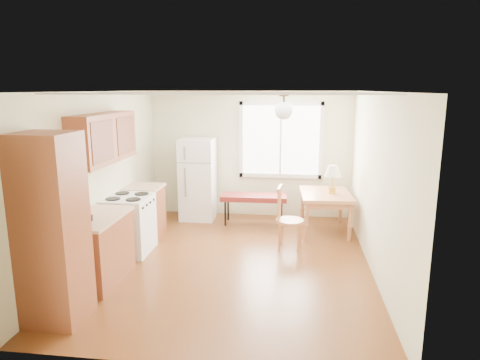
% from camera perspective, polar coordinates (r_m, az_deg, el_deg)
% --- Properties ---
extents(room_shell, '(4.60, 5.60, 2.62)m').
position_cam_1_polar(room_shell, '(6.14, -0.99, -0.03)').
color(room_shell, '#502710').
rests_on(room_shell, ground).
extents(kitchen_run, '(0.65, 3.40, 2.20)m').
position_cam_1_polar(kitchen_run, '(6.14, -17.96, -4.57)').
color(kitchen_run, brown).
rests_on(kitchen_run, ground).
extents(window_unit, '(1.64, 0.05, 1.51)m').
position_cam_1_polar(window_unit, '(8.48, 5.45, 5.32)').
color(window_unit, white).
rests_on(window_unit, room_shell).
extents(pendant_light, '(0.26, 0.26, 0.40)m').
position_cam_1_polar(pendant_light, '(6.36, 5.84, 9.29)').
color(pendant_light, '#312415').
rests_on(pendant_light, room_shell).
extents(refrigerator, '(0.67, 0.69, 1.60)m').
position_cam_1_polar(refrigerator, '(8.46, -5.63, 0.14)').
color(refrigerator, white).
rests_on(refrigerator, ground).
extents(bench, '(1.25, 0.50, 0.57)m').
position_cam_1_polar(bench, '(8.11, 1.86, -2.43)').
color(bench, maroon).
rests_on(bench, ground).
extents(dining_table, '(0.93, 1.20, 0.72)m').
position_cam_1_polar(dining_table, '(7.81, 11.30, -2.41)').
color(dining_table, '#AD6842').
rests_on(dining_table, ground).
extents(chair, '(0.45, 0.44, 1.01)m').
position_cam_1_polar(chair, '(6.93, 5.95, -4.44)').
color(chair, '#AD6842').
rests_on(chair, ground).
extents(table_lamp, '(0.29, 0.29, 0.51)m').
position_cam_1_polar(table_lamp, '(7.67, 12.28, 0.89)').
color(table_lamp, gold).
rests_on(table_lamp, dining_table).
extents(coffee_maker, '(0.20, 0.24, 0.35)m').
position_cam_1_polar(coffee_maker, '(5.65, -20.33, -4.21)').
color(coffee_maker, black).
rests_on(coffee_maker, kitchen_run).
extents(kettle, '(0.12, 0.12, 0.23)m').
position_cam_1_polar(kettle, '(5.88, -19.84, -3.91)').
color(kettle, red).
rests_on(kettle, kitchen_run).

